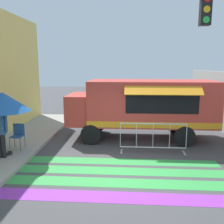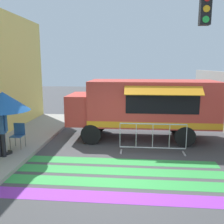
% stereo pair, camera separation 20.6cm
% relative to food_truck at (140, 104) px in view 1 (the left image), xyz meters
% --- Properties ---
extents(ground_plane, '(60.00, 60.00, 0.00)m').
position_rel_food_truck_xyz_m(ground_plane, '(-0.77, -3.64, -1.51)').
color(ground_plane, '#424244').
extents(crosswalk_painted, '(6.40, 2.84, 0.01)m').
position_rel_food_truck_xyz_m(crosswalk_painted, '(-0.77, -3.90, -1.51)').
color(crosswalk_painted, purple).
rests_on(crosswalk_painted, ground_plane).
extents(food_truck, '(6.15, 2.62, 2.51)m').
position_rel_food_truck_xyz_m(food_truck, '(0.00, 0.00, 0.00)').
color(food_truck, '#D13D33').
rests_on(food_truck, ground_plane).
extents(traffic_signal_pole, '(4.46, 0.29, 5.69)m').
position_rel_food_truck_xyz_m(traffic_signal_pole, '(2.41, -2.34, 2.39)').
color(traffic_signal_pole, '#515456').
rests_on(traffic_signal_pole, ground_plane).
extents(patio_umbrella, '(1.76, 1.76, 2.14)m').
position_rel_food_truck_xyz_m(patio_umbrella, '(-4.63, -2.69, 0.43)').
color(patio_umbrella, black).
rests_on(patio_umbrella, sidewalk_left).
extents(folding_chair, '(0.42, 0.42, 0.90)m').
position_rel_food_truck_xyz_m(folding_chair, '(-4.52, -2.00, -0.84)').
color(folding_chair, '#4C4C51').
rests_on(folding_chair, sidewalk_left).
extents(vendor_person, '(0.53, 0.23, 1.71)m').
position_rel_food_truck_xyz_m(vendor_person, '(-4.63, -3.00, -0.41)').
color(vendor_person, black).
rests_on(vendor_person, sidewalk_left).
extents(barricade_front, '(2.39, 0.44, 1.10)m').
position_rel_food_truck_xyz_m(barricade_front, '(0.41, -1.82, -0.96)').
color(barricade_front, '#B7BABF').
rests_on(barricade_front, ground_plane).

